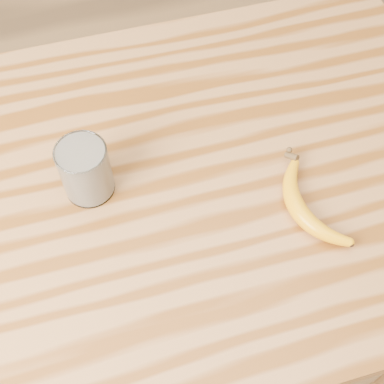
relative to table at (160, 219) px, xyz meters
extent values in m
plane|color=olive|center=(0.00, 0.00, -0.77)|extent=(4.00, 4.00, 0.00)
cube|color=#9B6634|center=(0.00, 0.00, 0.11)|extent=(1.20, 0.80, 0.04)
cylinder|color=brown|center=(0.54, 0.34, -0.34)|extent=(0.06, 0.06, 0.86)
cylinder|color=white|center=(-0.11, 0.02, 0.18)|extent=(0.09, 0.09, 0.11)
torus|color=white|center=(-0.11, 0.02, 0.24)|extent=(0.09, 0.09, 0.00)
cylinder|color=beige|center=(-0.11, 0.02, 0.18)|extent=(0.08, 0.08, 0.10)
camera|label=1|loc=(-0.08, -0.50, 0.92)|focal=50.00mm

